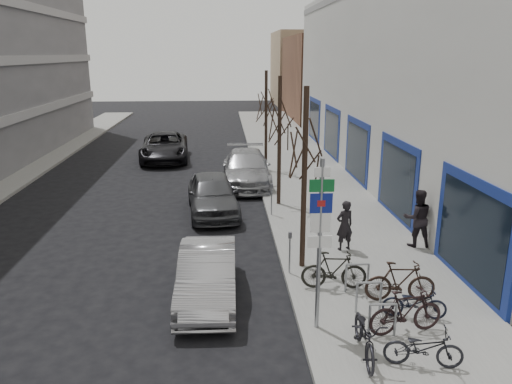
{
  "coord_description": "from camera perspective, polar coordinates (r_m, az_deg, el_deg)",
  "views": [
    {
      "loc": [
        0.29,
        -10.35,
        6.37
      ],
      "look_at": [
        1.32,
        5.28,
        2.0
      ],
      "focal_mm": 35.0,
      "sensor_mm": 36.0,
      "label": 1
    }
  ],
  "objects": [
    {
      "name": "bike_rack",
      "position": [
        12.84,
        12.77,
        -11.23
      ],
      "size": [
        0.66,
        2.26,
        0.83
      ],
      "color": "gray",
      "rests_on": "sidewalk_east"
    },
    {
      "name": "meter_mid",
      "position": [
        19.71,
        1.8,
        -0.48
      ],
      "size": [
        0.1,
        0.08,
        1.27
      ],
      "color": "gray",
      "rests_on": "sidewalk_east"
    },
    {
      "name": "tree_far",
      "position": [
        27.05,
        1.17,
        10.78
      ],
      "size": [
        1.8,
        1.8,
        5.5
      ],
      "color": "black",
      "rests_on": "ground"
    },
    {
      "name": "meter_front",
      "position": [
        14.54,
        3.89,
        -6.47
      ],
      "size": [
        0.1,
        0.08,
        1.27
      ],
      "color": "gray",
      "rests_on": "sidewalk_east"
    },
    {
      "name": "bike_near_right",
      "position": [
        12.15,
        16.78,
        -12.91
      ],
      "size": [
        1.9,
        0.85,
        1.11
      ],
      "primitive_type": "imported",
      "rotation": [
        0.0,
        0.0,
        1.74
      ],
      "color": "black",
      "rests_on": "sidewalk_east"
    },
    {
      "name": "bike_mid_inner",
      "position": [
        13.86,
        8.9,
        -8.78
      ],
      "size": [
        1.85,
        0.72,
        1.09
      ],
      "primitive_type": "imported",
      "rotation": [
        0.0,
        0.0,
        1.47
      ],
      "color": "black",
      "rests_on": "sidewalk_east"
    },
    {
      "name": "tree_near",
      "position": [
        14.22,
        5.67,
        6.35
      ],
      "size": [
        1.8,
        1.8,
        5.5
      ],
      "color": "black",
      "rests_on": "ground"
    },
    {
      "name": "sidewalk_east",
      "position": [
        21.71,
        7.58,
        -1.4
      ],
      "size": [
        5.0,
        70.0,
        0.15
      ],
      "primitive_type": "cube",
      "color": "slate",
      "rests_on": "ground"
    },
    {
      "name": "highway_sign_pole",
      "position": [
        11.25,
        7.31,
        -4.88
      ],
      "size": [
        0.55,
        0.1,
        4.2
      ],
      "color": "gray",
      "rests_on": "ground"
    },
    {
      "name": "bike_near_left",
      "position": [
        11.12,
        12.38,
        -15.3
      ],
      "size": [
        0.71,
        1.93,
        1.16
      ],
      "primitive_type": "imported",
      "rotation": [
        0.0,
        0.0,
        -0.07
      ],
      "color": "black",
      "rests_on": "sidewalk_east"
    },
    {
      "name": "tan_building_far",
      "position": [
        66.7,
        7.89,
        13.84
      ],
      "size": [
        13.0,
        12.0,
        9.0
      ],
      "primitive_type": "cube",
      "color": "#937A5B",
      "rests_on": "ground"
    },
    {
      "name": "bike_far_curb",
      "position": [
        11.16,
        18.62,
        -16.21
      ],
      "size": [
        1.67,
        0.8,
        0.98
      ],
      "primitive_type": "imported",
      "rotation": [
        0.0,
        0.0,
        1.36
      ],
      "color": "black",
      "rests_on": "sidewalk_east"
    },
    {
      "name": "pedestrian_near",
      "position": [
        16.44,
        10.1,
        -3.78
      ],
      "size": [
        0.7,
        0.57,
        1.67
      ],
      "primitive_type": "imported",
      "rotation": [
        0.0,
        0.0,
        3.46
      ],
      "color": "black",
      "rests_on": "sidewalk_east"
    },
    {
      "name": "parked_car_back",
      "position": [
        24.88,
        -1.11,
        2.73
      ],
      "size": [
        2.48,
        5.81,
        1.67
      ],
      "primitive_type": "imported",
      "rotation": [
        0.0,
        0.0,
        -0.02
      ],
      "color": "#99999D",
      "rests_on": "ground"
    },
    {
      "name": "meter_back",
      "position": [
        25.02,
        0.59,
        3.0
      ],
      "size": [
        0.1,
        0.08,
        1.27
      ],
      "color": "gray",
      "rests_on": "sidewalk_east"
    },
    {
      "name": "parked_car_mid",
      "position": [
        20.44,
        -5.0,
        -0.23
      ],
      "size": [
        2.39,
        4.98,
        1.64
      ],
      "primitive_type": "imported",
      "rotation": [
        0.0,
        0.0,
        0.1
      ],
      "color": "#47474B",
      "rests_on": "ground"
    },
    {
      "name": "parked_car_front",
      "position": [
        13.46,
        -5.57,
        -9.38
      ],
      "size": [
        1.55,
        4.29,
        1.41
      ],
      "primitive_type": "imported",
      "rotation": [
        0.0,
        0.0,
        -0.01
      ],
      "color": "#A2A2A7",
      "rests_on": "ground"
    },
    {
      "name": "bike_mid_curb",
      "position": [
        12.9,
        17.68,
        -11.69
      ],
      "size": [
        1.6,
        0.78,
        0.94
      ],
      "primitive_type": "imported",
      "rotation": [
        0.0,
        0.0,
        1.35
      ],
      "color": "black",
      "rests_on": "sidewalk_east"
    },
    {
      "name": "pedestrian_far",
      "position": [
        17.31,
        17.97,
        -2.81
      ],
      "size": [
        0.76,
        0.54,
        1.97
      ],
      "primitive_type": "imported",
      "rotation": [
        0.0,
        0.0,
        3.07
      ],
      "color": "black",
      "rests_on": "sidewalk_east"
    },
    {
      "name": "bike_far_inner",
      "position": [
        13.55,
        16.17,
        -9.76
      ],
      "size": [
        1.87,
        0.69,
        1.11
      ],
      "primitive_type": "imported",
      "rotation": [
        0.0,
        0.0,
        1.49
      ],
      "color": "black",
      "rests_on": "sidewalk_east"
    },
    {
      "name": "ground",
      "position": [
        12.16,
        -4.76,
        -16.06
      ],
      "size": [
        120.0,
        120.0,
        0.0
      ],
      "primitive_type": "plane",
      "color": "black",
      "rests_on": "ground"
    },
    {
      "name": "brick_building_far",
      "position": [
        51.98,
        10.66,
        12.71
      ],
      "size": [
        12.0,
        14.0,
        8.0
      ],
      "primitive_type": "cube",
      "color": "brown",
      "rests_on": "ground"
    },
    {
      "name": "lane_car",
      "position": [
        31.25,
        -10.41,
        5.13
      ],
      "size": [
        3.16,
        6.17,
        1.67
      ],
      "primitive_type": "imported",
      "rotation": [
        0.0,
        0.0,
        0.07
      ],
      "color": "black",
      "rests_on": "ground"
    },
    {
      "name": "tree_mid",
      "position": [
        20.61,
        2.73,
        9.26
      ],
      "size": [
        1.8,
        1.8,
        5.5
      ],
      "color": "black",
      "rests_on": "ground"
    }
  ]
}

